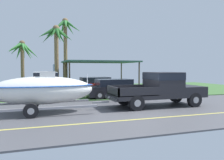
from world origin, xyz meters
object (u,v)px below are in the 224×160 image
parked_sedan_far (97,85)px  palm_tree_near_left (65,36)px  carport_awning (99,62)px  pickup_truck_towing (162,87)px  parked_pickup_background (45,84)px  parked_sedan_near (116,89)px  palm_tree_near_right (22,53)px  boat_on_trailer (42,90)px  palm_tree_mid (56,41)px

parked_sedan_far → palm_tree_near_left: size_ratio=0.62×
carport_awning → palm_tree_near_left: bearing=161.6°
pickup_truck_towing → palm_tree_near_left: palm_tree_near_left is taller
parked_sedan_far → palm_tree_near_left: bearing=123.7°
parked_pickup_background → parked_sedan_far: parked_pickup_background is taller
parked_sedan_far → carport_awning: carport_awning is taller
parked_pickup_background → palm_tree_near_left: (2.14, 6.56, 4.39)m
parked_sedan_near → palm_tree_near_left: size_ratio=0.62×
pickup_truck_towing → parked_sedan_far: 8.27m
parked_sedan_far → palm_tree_near_right: (-6.49, 4.59, 3.06)m
pickup_truck_towing → boat_on_trailer: boat_on_trailer is taller
palm_tree_near_left → palm_tree_mid: size_ratio=1.19×
pickup_truck_towing → parked_sedan_near: bearing=108.3°
parked_sedan_near → pickup_truck_towing: bearing=-71.7°
pickup_truck_towing → palm_tree_near_left: (-4.20, 11.62, 4.37)m
boat_on_trailer → parked_sedan_far: boat_on_trailer is taller
parked_sedan_near → parked_sedan_far: same height
parked_sedan_far → palm_tree_near_left: palm_tree_near_left is taller
parked_pickup_background → palm_tree_mid: palm_tree_mid is taller
pickup_truck_towing → palm_tree_mid: size_ratio=0.93×
palm_tree_near_right → pickup_truck_towing: bearing=-56.6°
pickup_truck_towing → parked_sedan_near: pickup_truck_towing is taller
palm_tree_near_left → palm_tree_mid: palm_tree_near_left is taller
boat_on_trailer → palm_tree_mid: 10.23m
boat_on_trailer → palm_tree_mid: palm_tree_mid is taller
parked_sedan_near → carport_awning: size_ratio=0.63×
palm_tree_near_right → palm_tree_mid: palm_tree_mid is taller
palm_tree_near_left → palm_tree_near_right: palm_tree_near_left is taller
parked_sedan_near → parked_sedan_far: size_ratio=0.99×
parked_pickup_background → palm_tree_near_left: size_ratio=0.75×
palm_tree_near_right → palm_tree_mid: size_ratio=0.81×
carport_awning → palm_tree_near_left: 4.34m
boat_on_trailer → pickup_truck_towing: bearing=0.0°
parked_pickup_background → palm_tree_mid: size_ratio=0.89×
parked_pickup_background → palm_tree_near_right: (-1.98, 7.58, 2.68)m
pickup_truck_towing → parked_pickup_background: bearing=141.4°
boat_on_trailer → carport_awning: bearing=61.8°
palm_tree_near_left → palm_tree_mid: bearing=-115.8°
palm_tree_near_left → parked_sedan_far: bearing=-56.3°
boat_on_trailer → parked_sedan_near: bearing=38.7°
parked_pickup_background → palm_tree_near_left: 8.17m
palm_tree_mid → palm_tree_near_left: bearing=64.2°
parked_pickup_background → parked_sedan_near: parked_pickup_background is taller
boat_on_trailer → parked_sedan_far: bearing=59.4°
parked_pickup_background → boat_on_trailer: bearing=-93.0°
pickup_truck_towing → palm_tree_mid: palm_tree_mid is taller
boat_on_trailer → parked_sedan_near: boat_on_trailer is taller
boat_on_trailer → palm_tree_mid: (1.37, 9.50, 3.55)m
parked_pickup_background → palm_tree_near_right: size_ratio=1.10×
boat_on_trailer → parked_sedan_near: 6.70m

